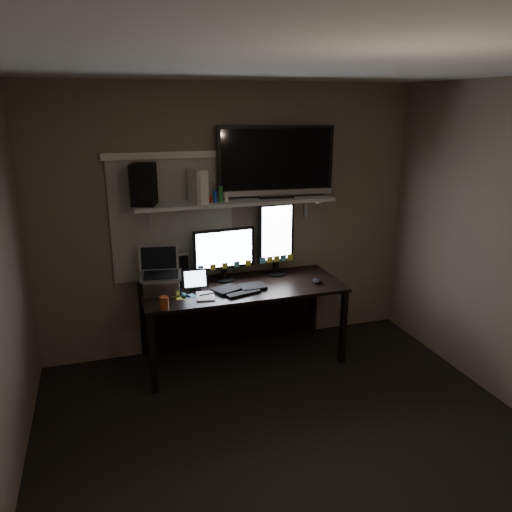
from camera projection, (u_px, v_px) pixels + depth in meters
name	position (u px, v px, depth m)	size (l,w,h in m)	color
floor	(301.00, 455.00, 3.42)	(3.60, 3.60, 0.00)	black
ceiling	(313.00, 66.00, 2.69)	(3.60, 3.60, 0.00)	silver
back_wall	(231.00, 221.00, 4.69)	(3.60, 3.60, 0.00)	#6E624F
window_blinds	(173.00, 220.00, 4.51)	(1.10, 0.02, 1.10)	beige
desk	(239.00, 299.00, 4.67)	(1.80, 0.75, 0.73)	black
wall_shelf	(236.00, 202.00, 4.47)	(1.80, 0.35, 0.03)	beige
monitor_landscape	(224.00, 254.00, 4.57)	(0.58, 0.06, 0.51)	black
monitor_portrait	(276.00, 238.00, 4.72)	(0.36, 0.07, 0.71)	black
keyboard	(240.00, 288.00, 4.40)	(0.47, 0.18, 0.03)	black
mouse	(317.00, 281.00, 4.57)	(0.08, 0.12, 0.04)	black
notepad	(205.00, 296.00, 4.25)	(0.16, 0.22, 0.01)	beige
tablet	(195.00, 280.00, 4.37)	(0.22, 0.09, 0.20)	black
file_sorter	(177.00, 268.00, 4.59)	(0.20, 0.09, 0.26)	black
laptop	(161.00, 271.00, 4.29)	(0.35, 0.28, 0.39)	#A5A4A9
cup	(164.00, 303.00, 3.98)	(0.07, 0.07, 0.11)	maroon
sticky_notes	(188.00, 294.00, 4.30)	(0.33, 0.25, 0.00)	yellow
tv	(276.00, 162.00, 4.53)	(1.07, 0.19, 0.64)	black
game_console	(198.00, 186.00, 4.31)	(0.07, 0.24, 0.29)	silver
speaker	(144.00, 184.00, 4.20)	(0.19, 0.23, 0.35)	black
bottles	(218.00, 194.00, 4.35)	(0.22, 0.05, 0.14)	#A50F0C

